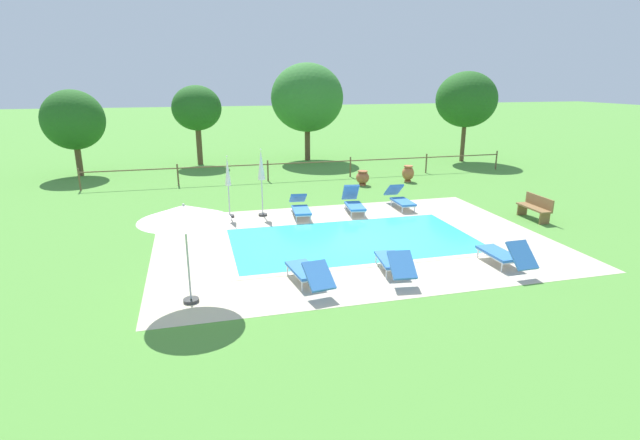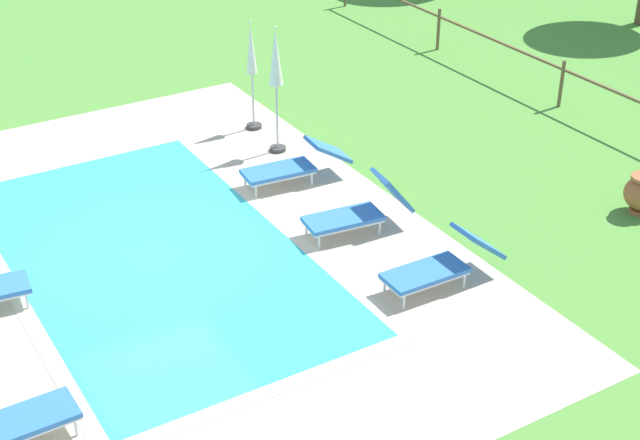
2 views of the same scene
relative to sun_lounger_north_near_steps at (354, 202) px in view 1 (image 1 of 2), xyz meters
The scene contains 21 objects.
ground_plane 3.41m from the sun_lounger_north_near_steps, 108.59° to the right, with size 160.00×160.00×0.00m, color #518E38.
pool_deck_paving 3.41m from the sun_lounger_north_near_steps, 108.59° to the right, with size 12.33×8.87×0.01m, color beige.
swimming_pool_water 3.41m from the sun_lounger_north_near_steps, 108.59° to the right, with size 7.67×4.22×0.01m, color #38C6D1.
pool_coping_rim 3.41m from the sun_lounger_north_near_steps, 108.59° to the right, with size 8.15×4.70×0.01m.
sun_lounger_north_near_steps is the anchor object (origin of this frame).
sun_lounger_north_mid 6.25m from the sun_lounger_north_near_steps, 98.90° to the right, with size 0.84×2.08×0.81m.
sun_lounger_north_far 2.11m from the sun_lounger_north_near_steps, behind, with size 0.79×2.09×0.77m.
sun_lounger_north_end 6.82m from the sun_lounger_north_near_steps, 71.61° to the right, with size 0.64×1.96×0.90m.
sun_lounger_south_near_corner 2.02m from the sun_lounger_north_near_steps, ahead, with size 0.63×1.99×0.86m.
sun_lounger_south_mid 7.10m from the sun_lounger_north_near_steps, 117.68° to the right, with size 0.86×2.09×0.79m.
patio_umbrella_open_foreground 9.12m from the sun_lounger_north_near_steps, 133.24° to the right, with size 2.03×2.03×2.35m.
patio_umbrella_closed_row_west 3.73m from the sun_lounger_north_near_steps, behind, with size 0.32×0.32×2.53m.
patio_umbrella_closed_row_mid_west 4.82m from the sun_lounger_north_near_steps, behind, with size 0.32×0.32×2.30m.
wooden_bench_lawn_side 6.64m from the sun_lounger_north_near_steps, 23.22° to the right, with size 0.48×1.51×0.87m.
terracotta_urn_near_fence 4.97m from the sun_lounger_north_near_steps, 66.52° to the left, with size 0.63×0.63×0.71m.
terracotta_urn_by_tree 6.54m from the sun_lounger_north_near_steps, 47.05° to the left, with size 0.59×0.59×0.81m.
perimeter_fence 6.73m from the sun_lounger_north_near_steps, 90.88° to the left, with size 21.78×0.08×1.05m.
tree_far_west 14.61m from the sun_lounger_north_near_steps, 43.26° to the left, with size 3.65×3.65×5.39m.
tree_west_mid 14.13m from the sun_lounger_north_near_steps, 113.15° to the left, with size 2.86×2.86×4.60m.
tree_centre 13.11m from the sun_lounger_north_near_steps, 84.75° to the left, with size 4.41×4.41×5.89m.
tree_east_mid 16.02m from the sun_lounger_north_near_steps, 137.60° to the left, with size 3.12×3.12×4.44m.
Camera 1 is at (-4.78, -14.00, 4.97)m, focal length 27.34 mm.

